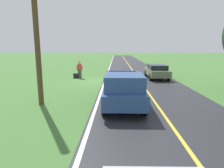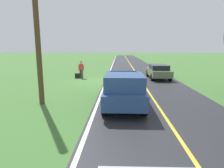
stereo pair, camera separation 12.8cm
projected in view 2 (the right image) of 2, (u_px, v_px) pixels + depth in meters
name	position (u px, v px, depth m)	size (l,w,h in m)	color
ground_plane	(96.00, 81.00, 17.88)	(200.00, 200.00, 0.00)	#427033
road_surface	(142.00, 81.00, 17.72)	(6.95, 120.00, 0.00)	#28282D
lane_edge_line	(106.00, 81.00, 17.84)	(0.16, 117.60, 0.00)	silver
lane_centre_line	(142.00, 81.00, 17.72)	(0.14, 117.60, 0.00)	gold
hitchhiker_walking	(81.00, 69.00, 19.52)	(0.62, 0.51, 1.75)	#4C473D
suitcase_carried	(77.00, 76.00, 19.57)	(0.20, 0.46, 0.50)	black
pickup_truck_passing	(124.00, 88.00, 10.16)	(2.12, 5.41, 1.82)	#2D4C84
sedan_near_oncoming	(158.00, 71.00, 19.29)	(1.95, 4.41, 1.41)	#66754C
utility_pole_roadside	(37.00, 31.00, 9.95)	(0.28, 0.28, 7.89)	brown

